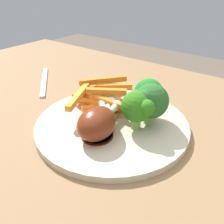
{
  "coord_description": "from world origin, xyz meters",
  "views": [
    {
      "loc": [
        0.26,
        -0.26,
        0.97
      ],
      "look_at": [
        0.04,
        0.03,
        0.76
      ],
      "focal_mm": 37.78,
      "sensor_mm": 36.0,
      "label": 1
    }
  ],
  "objects_px": {
    "dining_table": "(88,166)",
    "broccoli_floret_front": "(138,106)",
    "chicken_drumstick_extra": "(97,123)",
    "broccoli_floret_middle": "(149,100)",
    "carrot_fries_pile": "(100,97)",
    "broccoli_floret_back": "(148,94)",
    "dinner_plate": "(112,124)",
    "fork": "(44,81)",
    "chicken_drumstick_near": "(98,123)",
    "chicken_drumstick_far": "(100,120)"
  },
  "relations": [
    {
      "from": "dining_table",
      "to": "broccoli_floret_front",
      "type": "xyz_separation_m",
      "value": [
        0.09,
        0.04,
        0.15
      ]
    },
    {
      "from": "dining_table",
      "to": "fork",
      "type": "bearing_deg",
      "value": 158.37
    },
    {
      "from": "carrot_fries_pile",
      "to": "chicken_drumstick_extra",
      "type": "height_order",
      "value": "carrot_fries_pile"
    },
    {
      "from": "broccoli_floret_middle",
      "to": "carrot_fries_pile",
      "type": "bearing_deg",
      "value": -179.01
    },
    {
      "from": "dinner_plate",
      "to": "broccoli_floret_middle",
      "type": "xyz_separation_m",
      "value": [
        0.05,
        0.04,
        0.05
      ]
    },
    {
      "from": "fork",
      "to": "carrot_fries_pile",
      "type": "bearing_deg",
      "value": -145.57
    },
    {
      "from": "chicken_drumstick_far",
      "to": "broccoli_floret_middle",
      "type": "bearing_deg",
      "value": 51.56
    },
    {
      "from": "dining_table",
      "to": "carrot_fries_pile",
      "type": "relative_size",
      "value": 7.07
    },
    {
      "from": "dining_table",
      "to": "fork",
      "type": "xyz_separation_m",
      "value": [
        -0.23,
        0.09,
        0.1
      ]
    },
    {
      "from": "dinner_plate",
      "to": "broccoli_floret_middle",
      "type": "distance_m",
      "value": 0.08
    },
    {
      "from": "dining_table",
      "to": "broccoli_floret_back",
      "type": "distance_m",
      "value": 0.2
    },
    {
      "from": "fork",
      "to": "chicken_drumstick_extra",
      "type": "bearing_deg",
      "value": -159.45
    },
    {
      "from": "carrot_fries_pile",
      "to": "chicken_drumstick_near",
      "type": "relative_size",
      "value": 1.37
    },
    {
      "from": "chicken_drumstick_near",
      "to": "chicken_drumstick_extra",
      "type": "relative_size",
      "value": 1.04
    },
    {
      "from": "broccoli_floret_middle",
      "to": "fork",
      "type": "relative_size",
      "value": 0.4
    },
    {
      "from": "broccoli_floret_middle",
      "to": "broccoli_floret_front",
      "type": "bearing_deg",
      "value": -103.85
    },
    {
      "from": "dinner_plate",
      "to": "carrot_fries_pile",
      "type": "distance_m",
      "value": 0.07
    },
    {
      "from": "chicken_drumstick_near",
      "to": "fork",
      "type": "height_order",
      "value": "chicken_drumstick_near"
    },
    {
      "from": "broccoli_floret_front",
      "to": "dining_table",
      "type": "bearing_deg",
      "value": -155.69
    },
    {
      "from": "carrot_fries_pile",
      "to": "broccoli_floret_back",
      "type": "bearing_deg",
      "value": 11.76
    },
    {
      "from": "dinner_plate",
      "to": "chicken_drumstick_near",
      "type": "relative_size",
      "value": 2.23
    },
    {
      "from": "broccoli_floret_middle",
      "to": "chicken_drumstick_near",
      "type": "xyz_separation_m",
      "value": [
        -0.05,
        -0.08,
        -0.02
      ]
    },
    {
      "from": "chicken_drumstick_far",
      "to": "broccoli_floret_back",
      "type": "bearing_deg",
      "value": 64.27
    },
    {
      "from": "dinner_plate",
      "to": "chicken_drumstick_far",
      "type": "distance_m",
      "value": 0.04
    },
    {
      "from": "broccoli_floret_back",
      "to": "chicken_drumstick_extra",
      "type": "distance_m",
      "value": 0.11
    },
    {
      "from": "broccoli_floret_middle",
      "to": "chicken_drumstick_near",
      "type": "height_order",
      "value": "broccoli_floret_middle"
    },
    {
      "from": "broccoli_floret_front",
      "to": "chicken_drumstick_near",
      "type": "relative_size",
      "value": 0.56
    },
    {
      "from": "broccoli_floret_front",
      "to": "fork",
      "type": "bearing_deg",
      "value": 170.84
    },
    {
      "from": "chicken_drumstick_far",
      "to": "fork",
      "type": "distance_m",
      "value": 0.29
    },
    {
      "from": "fork",
      "to": "broccoli_floret_middle",
      "type": "bearing_deg",
      "value": -142.79
    },
    {
      "from": "dining_table",
      "to": "chicken_drumstick_extra",
      "type": "relative_size",
      "value": 10.13
    },
    {
      "from": "chicken_drumstick_extra",
      "to": "fork",
      "type": "relative_size",
      "value": 0.63
    },
    {
      "from": "dining_table",
      "to": "carrot_fries_pile",
      "type": "bearing_deg",
      "value": 104.31
    },
    {
      "from": "broccoli_floret_front",
      "to": "carrot_fries_pile",
      "type": "relative_size",
      "value": 0.41
    },
    {
      "from": "dinner_plate",
      "to": "chicken_drumstick_far",
      "type": "relative_size",
      "value": 2.28
    },
    {
      "from": "dinner_plate",
      "to": "broccoli_floret_front",
      "type": "height_order",
      "value": "broccoli_floret_front"
    },
    {
      "from": "dining_table",
      "to": "broccoli_floret_front",
      "type": "relative_size",
      "value": 17.35
    },
    {
      "from": "dining_table",
      "to": "chicken_drumstick_near",
      "type": "xyz_separation_m",
      "value": [
        0.05,
        -0.02,
        0.14
      ]
    },
    {
      "from": "dinner_plate",
      "to": "chicken_drumstick_extra",
      "type": "height_order",
      "value": "chicken_drumstick_extra"
    },
    {
      "from": "chicken_drumstick_near",
      "to": "fork",
      "type": "relative_size",
      "value": 0.66
    },
    {
      "from": "carrot_fries_pile",
      "to": "chicken_drumstick_far",
      "type": "distance_m",
      "value": 0.09
    },
    {
      "from": "dining_table",
      "to": "broccoli_floret_back",
      "type": "xyz_separation_m",
      "value": [
        0.08,
        0.08,
        0.16
      ]
    },
    {
      "from": "dining_table",
      "to": "fork",
      "type": "distance_m",
      "value": 0.27
    },
    {
      "from": "broccoli_floret_middle",
      "to": "carrot_fries_pile",
      "type": "distance_m",
      "value": 0.11
    },
    {
      "from": "chicken_drumstick_extra",
      "to": "broccoli_floret_front",
      "type": "bearing_deg",
      "value": 50.53
    },
    {
      "from": "broccoli_floret_back",
      "to": "carrot_fries_pile",
      "type": "distance_m",
      "value": 0.1
    },
    {
      "from": "chicken_drumstick_near",
      "to": "chicken_drumstick_far",
      "type": "height_order",
      "value": "chicken_drumstick_near"
    },
    {
      "from": "broccoli_floret_front",
      "to": "chicken_drumstick_near",
      "type": "xyz_separation_m",
      "value": [
        -0.04,
        -0.06,
        -0.02
      ]
    },
    {
      "from": "broccoli_floret_middle",
      "to": "broccoli_floret_back",
      "type": "relative_size",
      "value": 1.0
    },
    {
      "from": "chicken_drumstick_near",
      "to": "fork",
      "type": "distance_m",
      "value": 0.3
    }
  ]
}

